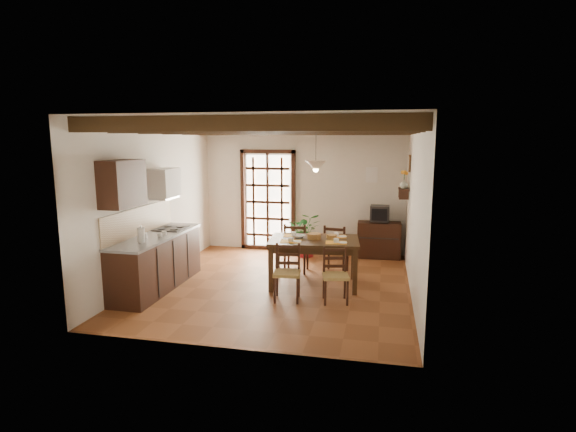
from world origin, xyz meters
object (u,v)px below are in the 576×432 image
(dining_table, at_px, (314,245))
(chair_near_right, at_px, (335,285))
(chair_near_left, at_px, (287,283))
(potted_plant, at_px, (305,230))
(chair_far_right, at_px, (336,258))
(crt_tv, at_px, (380,213))
(chair_far_left, at_px, (296,256))
(kitchen_counter, at_px, (157,261))
(sideboard, at_px, (379,240))
(pendant_lamp, at_px, (316,165))

(dining_table, distance_m, chair_near_right, 0.97)
(chair_near_left, bearing_deg, potted_plant, 87.09)
(chair_far_right, bearing_deg, crt_tv, -113.33)
(dining_table, xyz_separation_m, chair_far_left, (-0.45, 0.73, -0.42))
(kitchen_counter, height_order, crt_tv, kitchen_counter)
(sideboard, distance_m, crt_tv, 0.57)
(chair_far_left, distance_m, pendant_lamp, 1.94)
(chair_far_right, distance_m, sideboard, 1.54)
(pendant_lamp, bearing_deg, chair_near_right, -61.65)
(crt_tv, bearing_deg, pendant_lamp, -116.32)
(chair_far_right, relative_size, sideboard, 1.03)
(kitchen_counter, distance_m, chair_near_left, 2.29)
(chair_far_left, bearing_deg, dining_table, 121.50)
(dining_table, bearing_deg, sideboard, 57.64)
(kitchen_counter, distance_m, dining_table, 2.68)
(pendant_lamp, bearing_deg, sideboard, 62.13)
(crt_tv, bearing_deg, potted_plant, -170.72)
(chair_far_right, xyz_separation_m, sideboard, (0.78, 1.33, 0.09))
(sideboard, relative_size, pendant_lamp, 1.07)
(chair_far_right, height_order, potted_plant, potted_plant)
(chair_far_left, bearing_deg, potted_plant, -88.48)
(kitchen_counter, xyz_separation_m, crt_tv, (3.65, 2.82, 0.48))
(dining_table, height_order, sideboard, dining_table)
(chair_near_left, xyz_separation_m, potted_plant, (-0.19, 2.72, 0.29))
(kitchen_counter, relative_size, chair_far_left, 2.36)
(chair_near_left, relative_size, sideboard, 0.98)
(potted_plant, bearing_deg, kitchen_counter, -128.69)
(pendant_lamp, bearing_deg, chair_near_left, -108.33)
(kitchen_counter, height_order, sideboard, kitchen_counter)
(kitchen_counter, relative_size, chair_far_right, 2.41)
(dining_table, distance_m, crt_tv, 2.39)
(chair_far_left, distance_m, chair_far_right, 0.75)
(chair_near_left, relative_size, pendant_lamp, 1.05)
(chair_near_left, bearing_deg, chair_far_left, 88.78)
(chair_near_right, height_order, chair_far_left, chair_far_left)
(chair_near_left, bearing_deg, pendant_lamp, 64.80)
(potted_plant, relative_size, pendant_lamp, 2.40)
(crt_tv, bearing_deg, kitchen_counter, -140.71)
(sideboard, height_order, pendant_lamp, pendant_lamp)
(chair_far_left, distance_m, crt_tv, 2.17)
(kitchen_counter, height_order, pendant_lamp, pendant_lamp)
(chair_far_left, bearing_deg, kitchen_counter, 33.62)
(dining_table, relative_size, potted_plant, 0.79)
(potted_plant, bearing_deg, sideboard, 7.87)
(crt_tv, bearing_deg, chair_far_right, -118.89)
(crt_tv, bearing_deg, chair_near_right, -100.70)
(chair_far_right, bearing_deg, chair_near_left, 76.86)
(chair_near_right, distance_m, chair_far_right, 1.55)
(sideboard, xyz_separation_m, potted_plant, (-1.56, -0.22, 0.19))
(kitchen_counter, bearing_deg, chair_near_right, -0.76)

